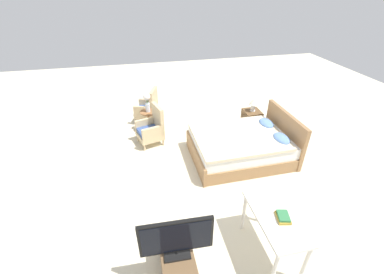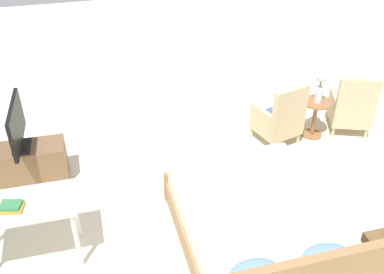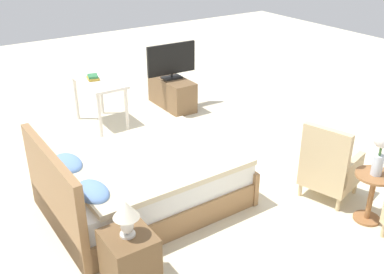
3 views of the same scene
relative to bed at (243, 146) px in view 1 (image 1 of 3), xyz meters
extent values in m
plane|color=beige|center=(0.19, -1.06, -0.30)|extent=(16.00, 16.00, 0.00)
cube|color=#997047|center=(0.00, -0.05, -0.16)|extent=(1.49, 2.07, 0.28)
cube|color=white|center=(0.00, -0.05, 0.10)|extent=(1.43, 1.99, 0.24)
cube|color=beige|center=(0.00, -0.13, 0.25)|extent=(1.48, 1.83, 0.06)
cube|color=#997047|center=(-0.01, 0.94, 0.18)|extent=(1.49, 0.10, 0.96)
cube|color=#997047|center=(0.02, -1.04, -0.10)|extent=(1.49, 0.08, 0.40)
ellipsoid|color=#668ED1|center=(-0.34, 0.66, 0.29)|extent=(0.44, 0.29, 0.14)
ellipsoid|color=#668ED1|center=(0.32, 0.67, 0.29)|extent=(0.44, 0.29, 0.14)
cylinder|color=#CCB284|center=(-2.44, -2.04, -0.22)|extent=(0.04, 0.04, 0.16)
cylinder|color=#CCB284|center=(-2.00, -2.20, -0.22)|extent=(0.04, 0.04, 0.16)
cylinder|color=#CCB284|center=(-2.28, -1.61, -0.22)|extent=(0.04, 0.04, 0.16)
cylinder|color=#CCB284|center=(-1.85, -1.76, -0.22)|extent=(0.04, 0.04, 0.16)
cube|color=#CCB284|center=(-2.14, -1.90, -0.08)|extent=(0.69, 0.69, 0.12)
cube|color=#3D5693|center=(-2.14, -1.90, 0.03)|extent=(0.64, 0.64, 0.10)
cube|color=#CCB284|center=(-2.06, -1.69, 0.30)|extent=(0.53, 0.26, 0.64)
cube|color=#CCB284|center=(-2.36, -1.82, 0.11)|extent=(0.24, 0.51, 0.26)
cube|color=#CCB284|center=(-1.92, -1.98, 0.11)|extent=(0.24, 0.51, 0.26)
cylinder|color=#CCB284|center=(-1.16, -2.19, -0.22)|extent=(0.04, 0.04, 0.16)
cylinder|color=#CCB284|center=(-0.72, -2.06, -0.22)|extent=(0.04, 0.04, 0.16)
cylinder|color=#CCB284|center=(-1.29, -1.75, -0.22)|extent=(0.04, 0.04, 0.16)
cylinder|color=#CCB284|center=(-0.85, -1.62, -0.22)|extent=(0.04, 0.04, 0.16)
cube|color=#CCB284|center=(-1.01, -1.90, -0.08)|extent=(0.67, 0.67, 0.12)
cube|color=#3D5693|center=(-1.01, -1.90, 0.03)|extent=(0.61, 0.61, 0.10)
cube|color=#CCB284|center=(-1.07, -1.68, 0.30)|extent=(0.54, 0.23, 0.64)
cube|color=#CCB284|center=(-1.23, -1.97, 0.11)|extent=(0.21, 0.51, 0.26)
cube|color=#CCB284|center=(-0.78, -1.84, 0.11)|extent=(0.21, 0.51, 0.26)
cylinder|color=#936038|center=(-1.57, -1.87, -0.29)|extent=(0.28, 0.28, 0.03)
cylinder|color=#936038|center=(-1.57, -1.87, -0.02)|extent=(0.06, 0.06, 0.51)
cylinder|color=#936038|center=(-1.57, -1.87, 0.24)|extent=(0.40, 0.40, 0.02)
cylinder|color=silver|center=(-1.57, -1.87, 0.37)|extent=(0.11, 0.11, 0.22)
cylinder|color=#477538|center=(-1.57, -1.87, 0.53)|extent=(0.02, 0.02, 0.10)
sphere|color=silver|center=(-1.57, -1.87, 0.65)|extent=(0.17, 0.17, 0.17)
cube|color=brown|center=(-1.05, 0.66, -0.02)|extent=(0.44, 0.40, 0.55)
cube|color=brown|center=(-1.05, 0.45, 0.09)|extent=(0.37, 0.01, 0.09)
cylinder|color=silver|center=(-1.05, 0.66, 0.26)|extent=(0.13, 0.13, 0.02)
ellipsoid|color=silver|center=(-1.05, 0.66, 0.35)|extent=(0.11, 0.11, 0.16)
cone|color=silver|center=(-1.05, 0.66, 0.51)|extent=(0.22, 0.22, 0.15)
cube|color=brown|center=(2.33, -1.82, -0.05)|extent=(0.96, 0.40, 0.50)
cube|color=black|center=(2.33, -1.82, 0.22)|extent=(0.21, 0.33, 0.03)
cylinder|color=black|center=(2.33, -1.82, 0.26)|extent=(0.04, 0.04, 0.05)
cube|color=black|center=(2.33, -1.82, 0.53)|extent=(0.08, 0.87, 0.50)
cube|color=black|center=(2.35, -1.82, 0.53)|extent=(0.04, 0.81, 0.45)
cylinder|color=silver|center=(1.77, -0.70, 0.06)|extent=(0.05, 0.05, 0.71)
cylinder|color=silver|center=(2.71, -0.70, 0.06)|extent=(0.05, 0.05, 0.71)
cylinder|color=silver|center=(1.77, -0.28, 0.06)|extent=(0.05, 0.05, 0.71)
cylinder|color=silver|center=(2.71, -0.28, 0.06)|extent=(0.05, 0.05, 0.71)
cube|color=silver|center=(2.24, -0.49, 0.43)|extent=(1.04, 0.52, 0.04)
cube|color=#B79333|center=(2.29, -0.44, 0.47)|extent=(0.24, 0.20, 0.04)
cube|color=#337A47|center=(2.29, -0.44, 0.50)|extent=(0.21, 0.18, 0.03)
camera|label=1|loc=(4.21, -2.05, 3.06)|focal=24.00mm
camera|label=2|loc=(1.44, 2.93, 3.32)|focal=42.00mm
camera|label=3|loc=(-3.82, 1.85, 2.59)|focal=42.00mm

